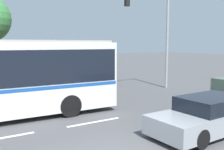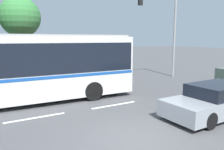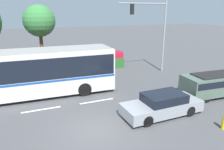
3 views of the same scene
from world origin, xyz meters
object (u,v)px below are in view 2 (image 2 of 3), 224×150
at_px(city_bus, 23,65).
at_px(traffic_light_pole, 165,22).
at_px(sedan_foreground, 216,100).
at_px(street_tree_centre, 20,18).

distance_m(city_bus, traffic_light_pole, 11.66).
bearing_deg(traffic_light_pole, city_bus, 11.05).
height_order(sedan_foreground, traffic_light_pole, traffic_light_pole).
xyz_separation_m(city_bus, sedan_foreground, (6.65, -5.86, -1.29)).
relative_size(city_bus, street_tree_centre, 1.70).
xyz_separation_m(traffic_light_pole, street_tree_centre, (-9.97, 6.28, 0.38)).
height_order(city_bus, sedan_foreground, city_bus).
xyz_separation_m(sedan_foreground, street_tree_centre, (-5.47, 14.31, 4.27)).
distance_m(sedan_foreground, traffic_light_pole, 10.00).
relative_size(traffic_light_pole, street_tree_centre, 1.04).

